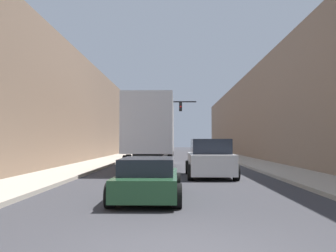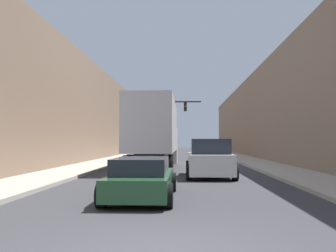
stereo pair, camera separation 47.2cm
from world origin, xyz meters
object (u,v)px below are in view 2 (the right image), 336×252
at_px(sedan_car, 142,179).
at_px(traffic_signal_gantry, 156,116).
at_px(semi_truck, 156,132).
at_px(suv_car, 210,159).

height_order(sedan_car, traffic_signal_gantry, traffic_signal_gantry).
bearing_deg(traffic_signal_gantry, semi_truck, -85.44).
bearing_deg(suv_car, semi_truck, 115.88).
distance_m(semi_truck, suv_car, 7.14).
relative_size(sedan_car, traffic_signal_gantry, 0.69).
bearing_deg(suv_car, sedan_car, -109.99).
distance_m(sedan_car, suv_car, 7.18).
distance_m(semi_truck, traffic_signal_gantry, 13.83).
height_order(semi_truck, suv_car, semi_truck).
bearing_deg(semi_truck, suv_car, -64.12).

